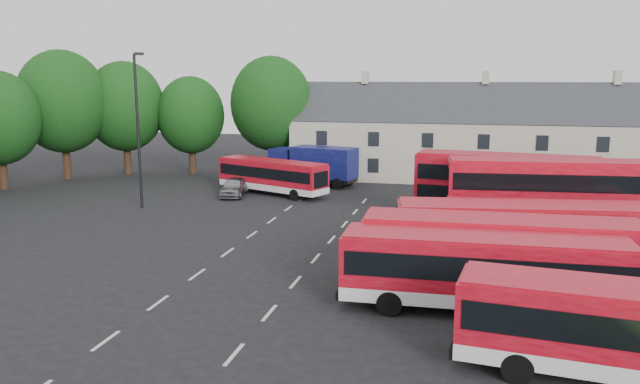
{
  "coord_description": "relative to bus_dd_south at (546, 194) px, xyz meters",
  "views": [
    {
      "loc": [
        12.6,
        -29.07,
        9.54
      ],
      "look_at": [
        3.48,
        9.42,
        2.2
      ],
      "focal_mm": 35.0,
      "sensor_mm": 36.0,
      "label": 1
    }
  ],
  "objects": [
    {
      "name": "bus_row_e",
      "position": [
        -0.46,
        -3.81,
        -0.92
      ],
      "size": [
        10.67,
        3.67,
        2.96
      ],
      "rotation": [
        0.0,
        0.0,
        0.13
      ],
      "color": "silver",
      "rests_on": "ground"
    },
    {
      "name": "treeline",
      "position": [
        -38.05,
        10.0,
        3.98
      ],
      "size": [
        29.92,
        32.59,
        12.01
      ],
      "color": "black",
      "rests_on": "ground"
    },
    {
      "name": "bus_dd_north",
      "position": [
        -2.17,
        2.63,
        -0.04
      ],
      "size": [
        11.63,
        4.15,
        4.67
      ],
      "rotation": [
        0.0,
        0.0,
        -0.14
      ],
      "color": "silver",
      "rests_on": "ground"
    },
    {
      "name": "bus_row_c",
      "position": [
        -3.12,
        -10.59,
        -0.65
      ],
      "size": [
        12.14,
        3.17,
        3.41
      ],
      "rotation": [
        0.0,
        0.0,
        0.03
      ],
      "color": "silver",
      "rests_on": "ground"
    },
    {
      "name": "bus_row_b",
      "position": [
        -3.86,
        -13.25,
        -0.75
      ],
      "size": [
        11.53,
        2.95,
        3.24
      ],
      "rotation": [
        0.0,
        0.0,
        0.03
      ],
      "color": "silver",
      "rests_on": "ground"
    },
    {
      "name": "silver_car",
      "position": [
        -22.9,
        8.26,
        -1.95
      ],
      "size": [
        2.44,
        4.63,
        1.5
      ],
      "primitive_type": "imported",
      "rotation": [
        0.0,
        0.0,
        0.16
      ],
      "color": "#96999D",
      "rests_on": "ground"
    },
    {
      "name": "ground",
      "position": [
        -17.31,
        -9.37,
        -2.7
      ],
      "size": [
        140.0,
        140.0,
        0.0
      ],
      "primitive_type": "plane",
      "color": "black",
      "rests_on": "ground"
    },
    {
      "name": "bus_north",
      "position": [
        -20.15,
        9.75,
        -1.01
      ],
      "size": [
        10.05,
        6.02,
        2.82
      ],
      "rotation": [
        0.0,
        0.0,
        -0.41
      ],
      "color": "silver",
      "rests_on": "ground"
    },
    {
      "name": "box_truck",
      "position": [
        -17.87,
        14.83,
        -0.77
      ],
      "size": [
        8.22,
        4.3,
        3.44
      ],
      "rotation": [
        0.0,
        0.0,
        -0.25
      ],
      "color": "black",
      "rests_on": "ground"
    },
    {
      "name": "bus_row_d",
      "position": [
        -1.92,
        -7.19,
        -0.64
      ],
      "size": [
        12.4,
        4.41,
        3.43
      ],
      "rotation": [
        0.0,
        0.0,
        0.14
      ],
      "color": "silver",
      "rests_on": "ground"
    },
    {
      "name": "bus_dd_south",
      "position": [
        0.0,
        0.0,
        0.0
      ],
      "size": [
        11.75,
        3.64,
        4.74
      ],
      "rotation": [
        0.0,
        0.0,
        0.09
      ],
      "color": "silver",
      "rests_on": "ground"
    },
    {
      "name": "lamppost",
      "position": [
        -27.88,
        2.39,
        3.29
      ],
      "size": [
        0.77,
        0.51,
        11.22
      ],
      "rotation": [
        0.0,
        0.0,
        0.38
      ],
      "color": "black",
      "rests_on": "ground"
    },
    {
      "name": "lane_markings",
      "position": [
        -14.81,
        -7.37,
        -2.69
      ],
      "size": [
        5.15,
        33.8,
        0.01
      ],
      "color": "beige",
      "rests_on": "ground"
    },
    {
      "name": "terrace_houses",
      "position": [
        -3.31,
        20.63,
        1.16
      ],
      "size": [
        35.7,
        7.13,
        10.06
      ],
      "color": "beige",
      "rests_on": "ground"
    }
  ]
}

